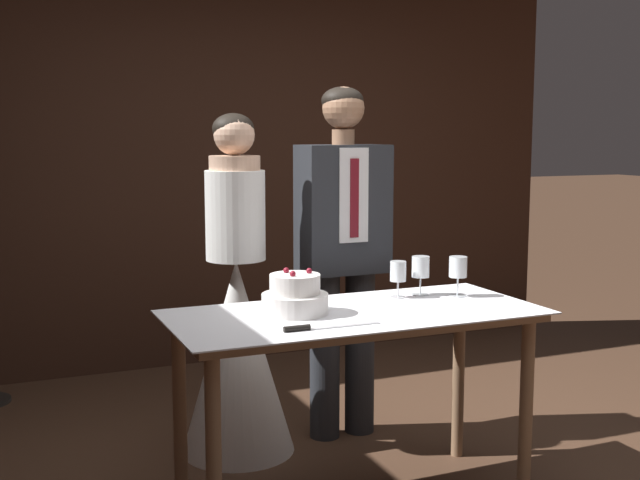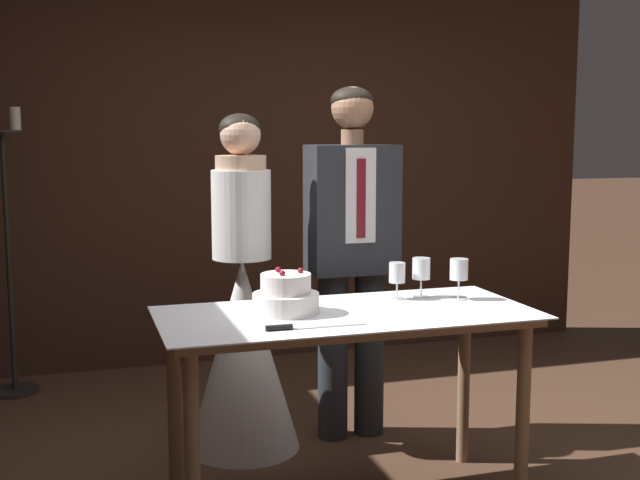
{
  "view_description": "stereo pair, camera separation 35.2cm",
  "coord_description": "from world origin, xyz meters",
  "px_view_note": "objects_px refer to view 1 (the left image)",
  "views": [
    {
      "loc": [
        -1.56,
        -2.77,
        1.53
      ],
      "look_at": [
        -0.19,
        0.45,
        1.06
      ],
      "focal_mm": 45.0,
      "sensor_mm": 36.0,
      "label": 1
    },
    {
      "loc": [
        -1.23,
        -2.89,
        1.53
      ],
      "look_at": [
        -0.19,
        0.45,
        1.06
      ],
      "focal_mm": 45.0,
      "sensor_mm": 36.0,
      "label": 2
    }
  ],
  "objects_px": {
    "wine_glass_near": "(421,269)",
    "wine_glass_middle": "(398,273)",
    "wine_glass_far": "(458,268)",
    "groom": "(343,243)",
    "cake_table": "(355,336)",
    "bride": "(237,332)",
    "cake_knife": "(314,327)",
    "tiered_cake": "(295,296)"
  },
  "relations": [
    {
      "from": "wine_glass_middle",
      "to": "tiered_cake",
      "type": "bearing_deg",
      "value": -167.61
    },
    {
      "from": "cake_knife",
      "to": "groom",
      "type": "height_order",
      "value": "groom"
    },
    {
      "from": "cake_table",
      "to": "cake_knife",
      "type": "relative_size",
      "value": 3.94
    },
    {
      "from": "tiered_cake",
      "to": "wine_glass_near",
      "type": "height_order",
      "value": "tiered_cake"
    },
    {
      "from": "cake_table",
      "to": "bride",
      "type": "height_order",
      "value": "bride"
    },
    {
      "from": "wine_glass_near",
      "to": "bride",
      "type": "height_order",
      "value": "bride"
    },
    {
      "from": "wine_glass_near",
      "to": "wine_glass_middle",
      "type": "height_order",
      "value": "wine_glass_near"
    },
    {
      "from": "wine_glass_near",
      "to": "wine_glass_middle",
      "type": "relative_size",
      "value": 1.08
    },
    {
      "from": "cake_knife",
      "to": "wine_glass_near",
      "type": "xyz_separation_m",
      "value": [
        0.68,
        0.4,
        0.11
      ]
    },
    {
      "from": "wine_glass_middle",
      "to": "groom",
      "type": "xyz_separation_m",
      "value": [
        -0.01,
        0.55,
        0.07
      ]
    },
    {
      "from": "cake_knife",
      "to": "groom",
      "type": "bearing_deg",
      "value": 60.41
    },
    {
      "from": "cake_table",
      "to": "groom",
      "type": "distance_m",
      "value": 0.82
    },
    {
      "from": "wine_glass_near",
      "to": "cake_knife",
      "type": "bearing_deg",
      "value": -149.69
    },
    {
      "from": "tiered_cake",
      "to": "wine_glass_middle",
      "type": "height_order",
      "value": "tiered_cake"
    },
    {
      "from": "wine_glass_middle",
      "to": "wine_glass_near",
      "type": "bearing_deg",
      "value": 4.36
    },
    {
      "from": "bride",
      "to": "tiered_cake",
      "type": "bearing_deg",
      "value": -86.59
    },
    {
      "from": "wine_glass_far",
      "to": "groom",
      "type": "xyz_separation_m",
      "value": [
        -0.27,
        0.63,
        0.05
      ]
    },
    {
      "from": "wine_glass_near",
      "to": "wine_glass_far",
      "type": "height_order",
      "value": "wine_glass_far"
    },
    {
      "from": "tiered_cake",
      "to": "wine_glass_far",
      "type": "xyz_separation_m",
      "value": [
        0.78,
        0.04,
        0.06
      ]
    },
    {
      "from": "cake_table",
      "to": "cake_knife",
      "type": "height_order",
      "value": "cake_knife"
    },
    {
      "from": "bride",
      "to": "wine_glass_far",
      "type": "bearing_deg",
      "value": -37.38
    },
    {
      "from": "cake_table",
      "to": "bride",
      "type": "distance_m",
      "value": 0.78
    },
    {
      "from": "cake_table",
      "to": "wine_glass_far",
      "type": "bearing_deg",
      "value": 9.76
    },
    {
      "from": "cake_table",
      "to": "wine_glass_far",
      "type": "relative_size",
      "value": 8.54
    },
    {
      "from": "cake_knife",
      "to": "wine_glass_far",
      "type": "distance_m",
      "value": 0.88
    },
    {
      "from": "cake_table",
      "to": "groom",
      "type": "relative_size",
      "value": 0.86
    },
    {
      "from": "wine_glass_near",
      "to": "wine_glass_middle",
      "type": "xyz_separation_m",
      "value": [
        -0.12,
        -0.01,
        -0.01
      ]
    },
    {
      "from": "cake_knife",
      "to": "groom",
      "type": "distance_m",
      "value": 1.09
    },
    {
      "from": "wine_glass_middle",
      "to": "cake_table",
      "type": "bearing_deg",
      "value": -149.09
    },
    {
      "from": "cake_knife",
      "to": "wine_glass_middle",
      "type": "xyz_separation_m",
      "value": [
        0.56,
        0.39,
        0.1
      ]
    },
    {
      "from": "wine_glass_middle",
      "to": "groom",
      "type": "bearing_deg",
      "value": 91.48
    },
    {
      "from": "cake_knife",
      "to": "wine_glass_near",
      "type": "height_order",
      "value": "wine_glass_near"
    },
    {
      "from": "cake_table",
      "to": "cake_knife",
      "type": "distance_m",
      "value": 0.36
    },
    {
      "from": "bride",
      "to": "wine_glass_near",
      "type": "bearing_deg",
      "value": -38.18
    },
    {
      "from": "wine_glass_near",
      "to": "cake_table",
      "type": "bearing_deg",
      "value": -155.85
    },
    {
      "from": "groom",
      "to": "cake_knife",
      "type": "bearing_deg",
      "value": -120.31
    },
    {
      "from": "groom",
      "to": "wine_glass_middle",
      "type": "bearing_deg",
      "value": -88.52
    },
    {
      "from": "wine_glass_near",
      "to": "wine_glass_middle",
      "type": "distance_m",
      "value": 0.12
    },
    {
      "from": "cake_knife",
      "to": "wine_glass_near",
      "type": "distance_m",
      "value": 0.79
    },
    {
      "from": "wine_glass_near",
      "to": "wine_glass_far",
      "type": "distance_m",
      "value": 0.16
    },
    {
      "from": "cake_knife",
      "to": "bride",
      "type": "bearing_deg",
      "value": 91.15
    },
    {
      "from": "wine_glass_near",
      "to": "groom",
      "type": "relative_size",
      "value": 0.1
    }
  ]
}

